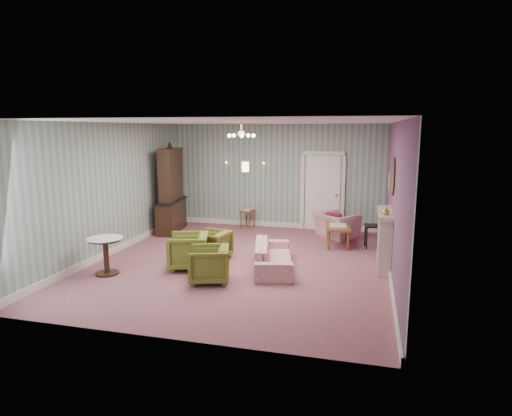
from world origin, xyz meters
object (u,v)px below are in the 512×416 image
(pedestal_table, at_px, (106,256))
(wingback_chair, at_px, (337,221))
(dresser, at_px, (171,188))
(coffee_table, at_px, (338,235))
(fireplace, at_px, (384,239))
(olive_chair_a, at_px, (209,263))
(olive_chair_c, at_px, (212,244))
(olive_chair_b, at_px, (188,249))
(side_table_black, at_px, (372,237))
(sofa_chintz, at_px, (273,251))

(pedestal_table, bearing_deg, wingback_chair, 44.79)
(dresser, relative_size, coffee_table, 2.42)
(pedestal_table, bearing_deg, fireplace, 18.99)
(olive_chair_a, bearing_deg, olive_chair_c, -178.97)
(fireplace, bearing_deg, olive_chair_c, -174.10)
(dresser, bearing_deg, fireplace, -26.70)
(olive_chair_a, bearing_deg, olive_chair_b, -150.22)
(olive_chair_c, height_order, coffee_table, olive_chair_c)
(olive_chair_c, bearing_deg, wingback_chair, 148.26)
(olive_chair_a, xyz_separation_m, fireplace, (3.12, 1.68, 0.22))
(olive_chair_b, bearing_deg, olive_chair_a, 30.31)
(olive_chair_a, distance_m, fireplace, 3.55)
(coffee_table, relative_size, pedestal_table, 1.36)
(fireplace, relative_size, side_table_black, 2.53)
(sofa_chintz, distance_m, pedestal_table, 3.24)
(side_table_black, distance_m, pedestal_table, 5.91)
(olive_chair_b, height_order, coffee_table, olive_chair_b)
(sofa_chintz, xyz_separation_m, fireplace, (2.13, 0.66, 0.22))
(olive_chair_a, height_order, sofa_chintz, olive_chair_a)
(olive_chair_b, distance_m, dresser, 3.44)
(olive_chair_c, xyz_separation_m, pedestal_table, (-1.63, -1.41, 0.02))
(olive_chair_b, height_order, dresser, dresser)
(dresser, height_order, coffee_table, dresser)
(olive_chair_b, distance_m, coffee_table, 3.73)
(sofa_chintz, bearing_deg, coffee_table, -41.04)
(olive_chair_c, bearing_deg, coffee_table, 136.69)
(sofa_chintz, height_order, coffee_table, sofa_chintz)
(sofa_chintz, bearing_deg, olive_chair_c, 65.32)
(olive_chair_c, distance_m, pedestal_table, 2.16)
(dresser, relative_size, pedestal_table, 3.29)
(wingback_chair, xyz_separation_m, coffee_table, (0.09, -0.82, -0.17))
(sofa_chintz, relative_size, dresser, 0.77)
(olive_chair_a, height_order, fireplace, fireplace)
(olive_chair_a, relative_size, pedestal_table, 0.99)
(olive_chair_c, height_order, side_table_black, olive_chair_c)
(side_table_black, bearing_deg, wingback_chair, 137.13)
(sofa_chintz, relative_size, wingback_chair, 1.89)
(olive_chair_a, height_order, dresser, dresser)
(side_table_black, bearing_deg, sofa_chintz, -132.57)
(fireplace, bearing_deg, olive_chair_b, -164.68)
(side_table_black, bearing_deg, olive_chair_a, -133.02)
(olive_chair_c, relative_size, coffee_table, 0.70)
(olive_chair_a, relative_size, wingback_chair, 0.74)
(sofa_chintz, distance_m, coffee_table, 2.38)
(olive_chair_c, xyz_separation_m, dresser, (-1.97, 2.20, 0.85))
(sofa_chintz, distance_m, side_table_black, 2.84)
(olive_chair_a, bearing_deg, side_table_black, 120.12)
(sofa_chintz, relative_size, coffee_table, 1.86)
(olive_chair_a, relative_size, dresser, 0.30)
(dresser, bearing_deg, coffee_table, -13.28)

